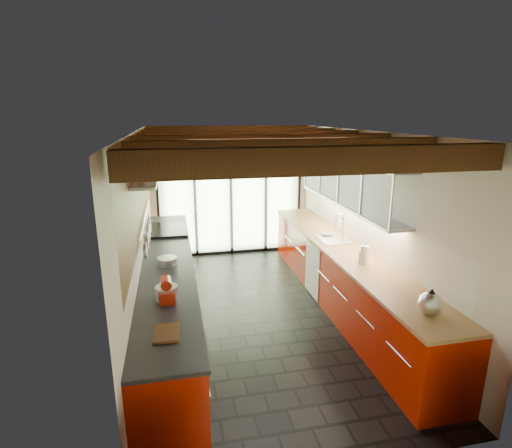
{
  "coord_description": "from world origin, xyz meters",
  "views": [
    {
      "loc": [
        -1.14,
        -5.17,
        2.83
      ],
      "look_at": [
        0.03,
        0.4,
        1.25
      ],
      "focal_mm": 28.0,
      "sensor_mm": 36.0,
      "label": 1
    }
  ],
  "objects_px": {
    "kettle": "(431,302)",
    "paper_towel": "(364,255)",
    "soap_bottle": "(364,256)",
    "bowl": "(328,234)",
    "stand_mixer": "(167,291)"
  },
  "relations": [
    {
      "from": "kettle",
      "to": "paper_towel",
      "type": "xyz_separation_m",
      "value": [
        0.0,
        1.4,
        -0.0
      ]
    },
    {
      "from": "kettle",
      "to": "paper_towel",
      "type": "relative_size",
      "value": 1.15
    },
    {
      "from": "stand_mixer",
      "to": "bowl",
      "type": "xyz_separation_m",
      "value": [
        2.54,
        1.82,
        -0.08
      ]
    },
    {
      "from": "kettle",
      "to": "bowl",
      "type": "bearing_deg",
      "value": 90.0
    },
    {
      "from": "soap_bottle",
      "to": "bowl",
      "type": "distance_m",
      "value": 1.26
    },
    {
      "from": "stand_mixer",
      "to": "bowl",
      "type": "distance_m",
      "value": 3.12
    },
    {
      "from": "stand_mixer",
      "to": "soap_bottle",
      "type": "relative_size",
      "value": 1.39
    },
    {
      "from": "kettle",
      "to": "paper_towel",
      "type": "distance_m",
      "value": 1.4
    },
    {
      "from": "kettle",
      "to": "soap_bottle",
      "type": "distance_m",
      "value": 1.42
    },
    {
      "from": "bowl",
      "to": "soap_bottle",
      "type": "bearing_deg",
      "value": -90.0
    },
    {
      "from": "kettle",
      "to": "bowl",
      "type": "distance_m",
      "value": 2.67
    },
    {
      "from": "soap_bottle",
      "to": "kettle",
      "type": "bearing_deg",
      "value": -90.0
    },
    {
      "from": "stand_mixer",
      "to": "soap_bottle",
      "type": "bearing_deg",
      "value": 12.4
    },
    {
      "from": "kettle",
      "to": "stand_mixer",
      "type": "bearing_deg",
      "value": 161.36
    },
    {
      "from": "soap_bottle",
      "to": "bowl",
      "type": "height_order",
      "value": "soap_bottle"
    }
  ]
}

